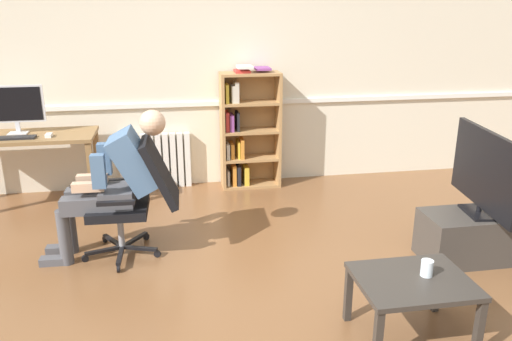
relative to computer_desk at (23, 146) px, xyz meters
name	(u,v)px	position (x,y,z in m)	size (l,w,h in m)	color
ground_plane	(256,308)	(1.94, -2.15, -0.65)	(18.00, 18.00, 0.00)	brown
back_wall	(214,63)	(1.94, 0.50, 0.70)	(12.00, 0.13, 2.70)	beige
computer_desk	(23,146)	(0.00, 0.00, 0.00)	(1.38, 0.59, 0.76)	olive
imac_monitor	(15,106)	(-0.04, 0.08, 0.38)	(0.55, 0.14, 0.47)	silver
keyboard	(13,138)	(-0.03, -0.14, 0.12)	(0.39, 0.12, 0.02)	black
computer_mouse	(49,135)	(0.28, -0.12, 0.12)	(0.06, 0.10, 0.03)	white
bookshelf	(246,131)	(2.25, 0.29, -0.02)	(0.65, 0.29, 1.34)	#AD7F4C
radiator	(155,161)	(1.25, 0.39, -0.34)	(0.77, 0.08, 0.62)	white
office_chair	(137,194)	(1.14, -1.20, -0.13)	(0.81, 0.61, 0.97)	black
person_seated	(114,180)	(0.97, -1.19, 0.00)	(1.04, 0.40, 1.20)	#4C4C51
tv_stand	(475,236)	(3.80, -1.74, -0.45)	(0.85, 0.42, 0.39)	#3D3833
tv_screen	(485,172)	(3.80, -1.74, 0.09)	(0.24, 0.99, 0.67)	black
coffee_table	(413,287)	(2.81, -2.63, -0.30)	(0.68, 0.54, 0.41)	#332D28
drinking_glass	(427,268)	(2.90, -2.60, -0.19)	(0.07, 0.07, 0.10)	silver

